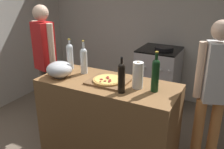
# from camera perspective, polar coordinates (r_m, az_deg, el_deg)

# --- Properties ---
(ground_plane) EXTENTS (4.39, 3.23, 0.02)m
(ground_plane) POSITION_cam_1_polar(r_m,az_deg,el_deg) (3.48, 0.50, -12.47)
(ground_plane) COLOR #6B5B4C
(kitchen_wall_rear) EXTENTS (4.39, 0.10, 2.60)m
(kitchen_wall_rear) POSITION_cam_1_polar(r_m,az_deg,el_deg) (4.22, 9.25, 12.37)
(kitchen_wall_rear) COLOR #BCB7AD
(kitchen_wall_rear) RESTS_ON ground_plane
(kitchen_wall_left) EXTENTS (0.10, 3.23, 2.60)m
(kitchen_wall_left) POSITION_cam_1_polar(r_m,az_deg,el_deg) (4.21, -24.16, 10.84)
(kitchen_wall_left) COLOR #BCB7AD
(kitchen_wall_left) RESTS_ON ground_plane
(counter) EXTENTS (1.47, 0.62, 0.93)m
(counter) POSITION_cam_1_polar(r_m,az_deg,el_deg) (2.76, -0.98, -10.68)
(counter) COLOR olive
(counter) RESTS_ON ground_plane
(cutting_board) EXTENTS (0.40, 0.32, 0.02)m
(cutting_board) POSITION_cam_1_polar(r_m,az_deg,el_deg) (2.53, -0.97, -1.69)
(cutting_board) COLOR brown
(cutting_board) RESTS_ON counter
(pizza) EXTENTS (0.31, 0.31, 0.03)m
(pizza) POSITION_cam_1_polar(r_m,az_deg,el_deg) (2.52, -0.97, -1.25)
(pizza) COLOR tan
(pizza) RESTS_ON cutting_board
(mixing_bowl) EXTENTS (0.28, 0.28, 0.17)m
(mixing_bowl) POSITION_cam_1_polar(r_m,az_deg,el_deg) (2.71, -12.05, 1.20)
(mixing_bowl) COLOR #B2B2B7
(mixing_bowl) RESTS_ON counter
(paper_towel_roll) EXTENTS (0.10, 0.10, 0.26)m
(paper_towel_roll) POSITION_cam_1_polar(r_m,az_deg,el_deg) (2.38, 6.02, -0.17)
(paper_towel_roll) COLOR white
(paper_towel_roll) RESTS_ON counter
(wine_bottle_dark) EXTENTS (0.07, 0.07, 0.35)m
(wine_bottle_dark) POSITION_cam_1_polar(r_m,az_deg,el_deg) (2.25, 2.21, -0.54)
(wine_bottle_dark) COLOR black
(wine_bottle_dark) RESTS_ON counter
(wine_bottle_clear) EXTENTS (0.08, 0.08, 0.38)m
(wine_bottle_clear) POSITION_cam_1_polar(r_m,az_deg,el_deg) (2.76, -6.55, 3.46)
(wine_bottle_clear) COLOR silver
(wine_bottle_clear) RESTS_ON counter
(wine_bottle_amber) EXTENTS (0.08, 0.08, 0.36)m
(wine_bottle_amber) POSITION_cam_1_polar(r_m,az_deg,el_deg) (2.92, -9.74, 4.37)
(wine_bottle_amber) COLOR silver
(wine_bottle_amber) RESTS_ON counter
(wine_bottle_green) EXTENTS (0.07, 0.07, 0.39)m
(wine_bottle_green) POSITION_cam_1_polar(r_m,az_deg,el_deg) (2.31, 10.02, 0.15)
(wine_bottle_green) COLOR #143819
(wine_bottle_green) RESTS_ON counter
(stove) EXTENTS (0.60, 0.63, 0.98)m
(stove) POSITION_cam_1_polar(r_m,az_deg,el_deg) (3.97, 10.60, -0.63)
(stove) COLOR #B7B7BC
(stove) RESTS_ON ground_plane
(person_in_stripes) EXTENTS (0.39, 0.25, 1.64)m
(person_in_stripes) POSITION_cam_1_polar(r_m,az_deg,el_deg) (3.35, -15.22, 3.57)
(person_in_stripes) COLOR slate
(person_in_stripes) RESTS_ON ground_plane
(person_in_red) EXTENTS (0.35, 0.26, 1.58)m
(person_in_red) POSITION_cam_1_polar(r_m,az_deg,el_deg) (2.62, 22.24, -3.32)
(person_in_red) COLOR #D88C4C
(person_in_red) RESTS_ON ground_plane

